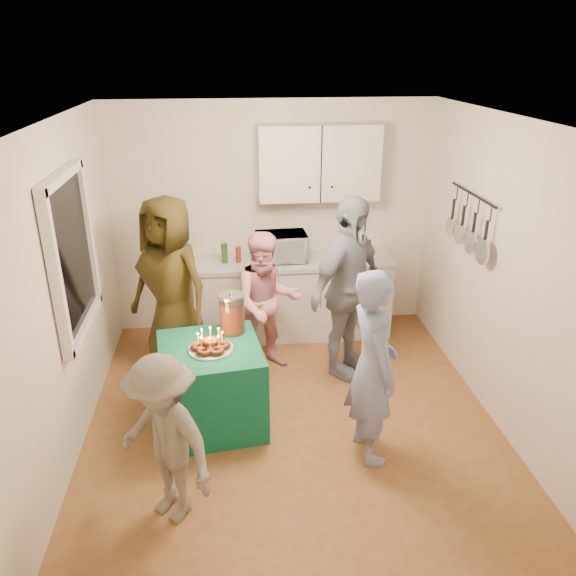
{
  "coord_description": "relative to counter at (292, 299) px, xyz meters",
  "views": [
    {
      "loc": [
        -0.5,
        -4.13,
        3.09
      ],
      "look_at": [
        0.0,
        0.35,
        1.15
      ],
      "focal_mm": 35.0,
      "sensor_mm": 36.0,
      "label": 1
    }
  ],
  "objects": [
    {
      "name": "floor",
      "position": [
        -0.2,
        -1.7,
        -0.43
      ],
      "size": [
        4.0,
        4.0,
        0.0
      ],
      "primitive_type": "plane",
      "color": "brown",
      "rests_on": "ground"
    },
    {
      "name": "ceiling",
      "position": [
        -0.2,
        -1.7,
        2.17
      ],
      "size": [
        4.0,
        4.0,
        0.0
      ],
      "primitive_type": "plane",
      "color": "white",
      "rests_on": "floor"
    },
    {
      "name": "back_wall",
      "position": [
        -0.2,
        0.3,
        0.87
      ],
      "size": [
        3.6,
        3.6,
        0.0
      ],
      "primitive_type": "plane",
      "color": "silver",
      "rests_on": "floor"
    },
    {
      "name": "left_wall",
      "position": [
        -2.0,
        -1.7,
        0.87
      ],
      "size": [
        4.0,
        4.0,
        0.0
      ],
      "primitive_type": "plane",
      "color": "silver",
      "rests_on": "floor"
    },
    {
      "name": "right_wall",
      "position": [
        1.6,
        -1.7,
        0.87
      ],
      "size": [
        4.0,
        4.0,
        0.0
      ],
      "primitive_type": "plane",
      "color": "silver",
      "rests_on": "floor"
    },
    {
      "name": "window_night",
      "position": [
        -1.97,
        -1.4,
        1.12
      ],
      "size": [
        0.04,
        1.0,
        1.2
      ],
      "primitive_type": "cube",
      "color": "black",
      "rests_on": "left_wall"
    },
    {
      "name": "counter",
      "position": [
        0.0,
        0.0,
        0.0
      ],
      "size": [
        2.2,
        0.58,
        0.86
      ],
      "primitive_type": "cube",
      "color": "white",
      "rests_on": "floor"
    },
    {
      "name": "countertop",
      "position": [
        0.0,
        -0.0,
        0.46
      ],
      "size": [
        2.24,
        0.62,
        0.05
      ],
      "primitive_type": "cube",
      "color": "beige",
      "rests_on": "counter"
    },
    {
      "name": "upper_cabinet",
      "position": [
        0.3,
        0.15,
        1.52
      ],
      "size": [
        1.3,
        0.3,
        0.8
      ],
      "primitive_type": "cube",
      "color": "white",
      "rests_on": "back_wall"
    },
    {
      "name": "pot_rack",
      "position": [
        1.52,
        -1.0,
        1.17
      ],
      "size": [
        0.12,
        1.0,
        0.6
      ],
      "primitive_type": "cube",
      "color": "black",
      "rests_on": "right_wall"
    },
    {
      "name": "microwave",
      "position": [
        -0.13,
        0.0,
        0.63
      ],
      "size": [
        0.57,
        0.4,
        0.31
      ],
      "primitive_type": "imported",
      "rotation": [
        0.0,
        0.0,
        0.04
      ],
      "color": "white",
      "rests_on": "countertop"
    },
    {
      "name": "party_table",
      "position": [
        -0.9,
        -1.63,
        -0.05
      ],
      "size": [
        0.95,
        0.95,
        0.76
      ],
      "primitive_type": "cube",
      "rotation": [
        0.0,
        0.0,
        0.13
      ],
      "color": "#0F6749",
      "rests_on": "floor"
    },
    {
      "name": "donut_cake",
      "position": [
        -0.89,
        -1.68,
        0.42
      ],
      "size": [
        0.38,
        0.38,
        0.18
      ],
      "primitive_type": null,
      "color": "#381C0C",
      "rests_on": "party_table"
    },
    {
      "name": "punch_jar",
      "position": [
        -0.7,
        -1.37,
        0.5
      ],
      "size": [
        0.22,
        0.22,
        0.34
      ],
      "primitive_type": "cylinder",
      "color": "#B12D0E",
      "rests_on": "party_table"
    },
    {
      "name": "man_birthday",
      "position": [
        0.37,
        -2.18,
        0.38
      ],
      "size": [
        0.47,
        0.64,
        1.62
      ],
      "primitive_type": "imported",
      "rotation": [
        0.0,
        0.0,
        1.72
      ],
      "color": "#8797C4",
      "rests_on": "floor"
    },
    {
      "name": "woman_back_left",
      "position": [
        -1.29,
        -0.6,
        0.48
      ],
      "size": [
        1.06,
        0.98,
        1.82
      ],
      "primitive_type": "imported",
      "rotation": [
        0.0,
        0.0,
        -0.61
      ],
      "color": "brown",
      "rests_on": "floor"
    },
    {
      "name": "woman_back_center",
      "position": [
        -0.34,
        -0.74,
        0.3
      ],
      "size": [
        0.78,
        0.65,
        1.47
      ],
      "primitive_type": "imported",
      "rotation": [
        0.0,
        0.0,
        0.14
      ],
      "color": "pink",
      "rests_on": "floor"
    },
    {
      "name": "woman_back_right",
      "position": [
        0.43,
        -0.91,
        0.49
      ],
      "size": [
        1.09,
        1.08,
        1.85
      ],
      "primitive_type": "imported",
      "rotation": [
        0.0,
        0.0,
        0.77
      ],
      "color": "#102036",
      "rests_on": "floor"
    },
    {
      "name": "child_near_left",
      "position": [
        -1.19,
        -2.68,
        0.21
      ],
      "size": [
        0.93,
        0.91,
        1.28
      ],
      "primitive_type": "imported",
      "rotation": [
        0.0,
        0.0,
        -0.73
      ],
      "color": "#665D51",
      "rests_on": "floor"
    }
  ]
}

